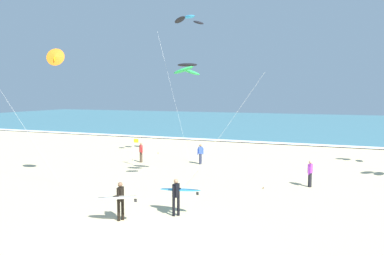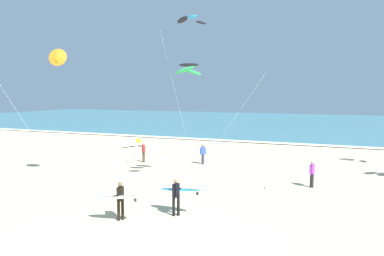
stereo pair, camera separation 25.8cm
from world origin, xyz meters
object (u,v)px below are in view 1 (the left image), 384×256
at_px(kite_arc_charcoal_near, 187,69).
at_px(kite_delta_amber_far, 55,57).
at_px(surfer_lead, 178,192).
at_px(kite_arc_cobalt_low, 189,20).
at_px(bystander_blue_top, 200,154).
at_px(surfer_trailing, 119,198).
at_px(bystander_red_top, 141,152).
at_px(lifeguard_flag, 134,149).
at_px(bystander_purple_top, 310,173).

height_order(kite_arc_charcoal_near, kite_delta_amber_far, kite_delta_amber_far).
distance_m(surfer_lead, kite_arc_cobalt_low, 16.86).
bearing_deg(bystander_blue_top, surfer_lead, -74.37).
relative_size(kite_delta_amber_far, bystander_blue_top, 5.18).
height_order(surfer_trailing, kite_arc_charcoal_near, kite_arc_charcoal_near).
relative_size(bystander_red_top, lifeguard_flag, 0.76).
height_order(bystander_purple_top, lifeguard_flag, lifeguard_flag).
distance_m(bystander_blue_top, lifeguard_flag, 5.12).
xyz_separation_m(kite_delta_amber_far, lifeguard_flag, (1.32, 6.79, -6.39)).
xyz_separation_m(surfer_lead, bystander_purple_top, (5.20, 7.51, -0.23)).
bearing_deg(bystander_red_top, kite_arc_cobalt_low, 29.52).
height_order(kite_delta_amber_far, bystander_blue_top, kite_delta_amber_far).
bearing_deg(kite_arc_charcoal_near, bystander_red_top, 139.30).
bearing_deg(lifeguard_flag, surfer_trailing, -62.35).
xyz_separation_m(kite_arc_cobalt_low, bystander_red_top, (-3.39, -1.92, -10.45)).
xyz_separation_m(surfer_lead, kite_delta_amber_far, (-9.19, 2.69, 6.61)).
xyz_separation_m(kite_arc_charcoal_near, kite_arc_cobalt_low, (-2.87, 7.30, 4.32)).
relative_size(kite_delta_amber_far, kite_arc_cobalt_low, 0.71).
xyz_separation_m(surfer_trailing, bystander_red_top, (-5.99, 12.46, -0.23)).
distance_m(bystander_red_top, bystander_purple_top, 13.55).
distance_m(kite_delta_amber_far, kite_arc_cobalt_low, 11.51).
distance_m(kite_arc_charcoal_near, bystander_red_top, 10.28).
bearing_deg(lifeguard_flag, kite_delta_amber_far, -101.00).
xyz_separation_m(surfer_lead, kite_arc_charcoal_near, (-1.71, 5.30, 5.90)).
height_order(kite_delta_amber_far, kite_arc_cobalt_low, kite_arc_cobalt_low).
distance_m(surfer_trailing, bystander_purple_top, 11.74).
height_order(kite_arc_charcoal_near, lifeguard_flag, kite_arc_charcoal_near).
relative_size(surfer_trailing, bystander_purple_top, 1.28).
height_order(kite_arc_cobalt_low, bystander_purple_top, kite_arc_cobalt_low).
relative_size(surfer_trailing, kite_delta_amber_far, 0.25).
bearing_deg(surfer_lead, bystander_blue_top, 105.63).
height_order(surfer_lead, bystander_purple_top, surfer_lead).
height_order(bystander_red_top, bystander_purple_top, same).
distance_m(surfer_trailing, bystander_blue_top, 13.53).
bearing_deg(kite_arc_cobalt_low, surfer_trailing, -79.73).
xyz_separation_m(surfer_lead, kite_arc_cobalt_low, (-4.58, 12.60, 10.22)).
bearing_deg(lifeguard_flag, bystander_blue_top, 25.66).
xyz_separation_m(bystander_purple_top, lifeguard_flag, (-13.07, 1.97, 0.45)).
relative_size(kite_arc_charcoal_near, kite_delta_amber_far, 0.89).
bearing_deg(kite_delta_amber_far, kite_arc_charcoal_near, 19.25).
bearing_deg(bystander_red_top, kite_arc_charcoal_near, -40.70).
relative_size(surfer_lead, bystander_blue_top, 1.37).
relative_size(bystander_purple_top, lifeguard_flag, 0.76).
relative_size(kite_arc_cobalt_low, bystander_red_top, 7.30).
xyz_separation_m(kite_arc_cobalt_low, bystander_purple_top, (9.78, -5.09, -10.45)).
relative_size(kite_arc_charcoal_near, bystander_blue_top, 4.58).
distance_m(kite_arc_cobalt_low, bystander_blue_top, 10.57).
bearing_deg(kite_arc_charcoal_near, bystander_purple_top, 17.73).
bearing_deg(kite_delta_amber_far, bystander_blue_top, 56.66).
bearing_deg(bystander_blue_top, bystander_purple_top, -26.27).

